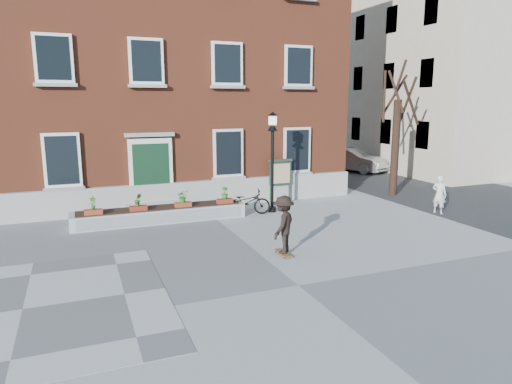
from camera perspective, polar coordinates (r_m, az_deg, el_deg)
name	(u,v)px	position (r m, az deg, el deg)	size (l,w,h in m)	color
ground	(298,285)	(11.15, 5.32, -11.55)	(100.00, 100.00, 0.00)	#9A9A9D
checker_patch	(23,309)	(11.09, -27.16, -12.92)	(6.00, 6.00, 0.01)	slate
bicycle	(246,202)	(17.64, -1.25, -1.26)	(0.65, 1.87, 0.98)	black
parked_car	(352,160)	(29.20, 11.93, 3.95)	(1.53, 4.39, 1.45)	#ACAEB0
bystander	(439,194)	(19.12, 21.93, -0.28)	(0.55, 0.36, 1.52)	silver
brick_building	(130,59)	(23.36, -15.50, 15.75)	(18.40, 10.85, 12.60)	brown
planter_assembly	(161,213)	(17.02, -11.83, -2.61)	(6.20, 1.12, 1.15)	beige
bare_tree	(396,135)	(22.01, 17.10, 6.80)	(1.83, 1.83, 6.16)	#2F1E15
side_street	(395,65)	(36.87, 17.03, 14.99)	(15.20, 36.00, 14.50)	#39393B
lamp_post	(272,148)	(17.75, 2.07, 5.51)	(0.40, 0.40, 3.93)	black
notice_board	(280,173)	(19.81, 3.07, 2.38)	(1.10, 0.16, 1.87)	#183020
skateboarder	(283,225)	(12.92, 3.44, -4.09)	(1.19, 1.19, 1.73)	brown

